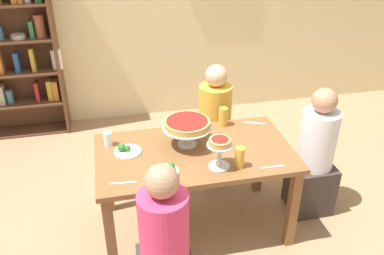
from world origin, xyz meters
name	(u,v)px	position (x,y,z in m)	size (l,w,h in m)	color
ground_plane	(195,225)	(0.00, 0.00, 0.00)	(12.00, 12.00, 0.00)	#9E7A56
rear_partition	(152,1)	(0.00, 2.20, 1.40)	(8.00, 0.12, 2.80)	beige
dining_table	(195,162)	(0.00, 0.00, 0.64)	(1.49, 0.84, 0.74)	brown
bookshelf	(1,37)	(-1.64, 2.01, 1.14)	(1.13, 0.30, 2.21)	brown
diner_far_right	(215,131)	(0.35, 0.69, 0.49)	(0.34, 0.34, 1.15)	#382D28
diner_head_east	(314,161)	(1.03, 0.02, 0.49)	(0.34, 0.34, 1.15)	#382D28
diner_near_left	(165,255)	(-0.35, -0.74, 0.49)	(0.34, 0.34, 1.15)	#382D28
deep_dish_pizza_stand	(187,125)	(-0.04, 0.10, 0.91)	(0.38, 0.38, 0.21)	silver
personal_pizza_stand	(220,147)	(0.12, -0.24, 0.90)	(0.18, 0.18, 0.23)	silver
salad_plate_near_diner	(126,150)	(-0.51, 0.10, 0.76)	(0.21, 0.21, 0.07)	white
salad_plate_far_diner	(166,170)	(-0.26, -0.23, 0.76)	(0.20, 0.20, 0.07)	white
beer_glass_amber_tall	(223,117)	(0.32, 0.35, 0.82)	(0.07, 0.07, 0.16)	gold
beer_glass_amber_short	(240,158)	(0.26, -0.27, 0.82)	(0.07, 0.07, 0.16)	gold
water_glass_clear_near	(108,139)	(-0.63, 0.23, 0.80)	(0.07, 0.07, 0.11)	white
cutlery_fork_near	(123,183)	(-0.56, -0.29, 0.74)	(0.18, 0.02, 0.01)	silver
cutlery_knife_near	(255,123)	(0.60, 0.32, 0.74)	(0.18, 0.02, 0.01)	silver
cutlery_fork_far	(272,167)	(0.49, -0.33, 0.74)	(0.18, 0.02, 0.01)	silver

